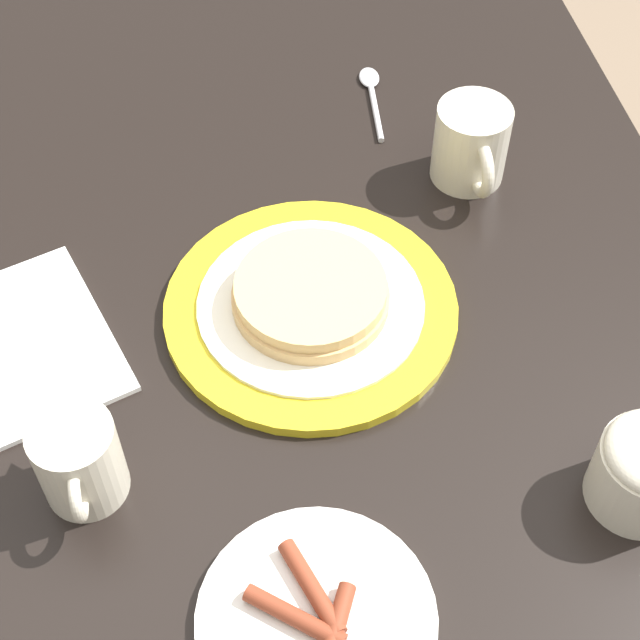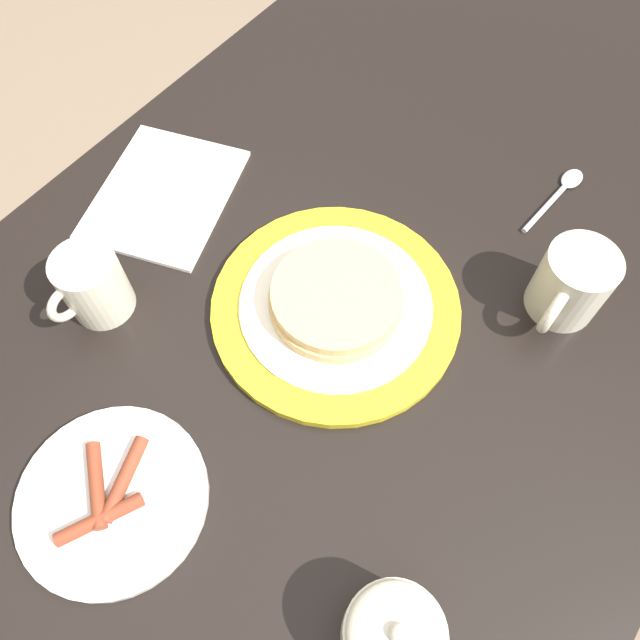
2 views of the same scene
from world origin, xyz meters
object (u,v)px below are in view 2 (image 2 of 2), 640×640
Objects in this scene: side_plate_bacon at (112,498)px; creamer_pitcher at (93,283)px; coffee_mug at (571,284)px; spoon at (561,190)px; sugar_bowl at (393,635)px; napkin at (164,194)px; pancake_plate at (337,305)px.

side_plate_bacon is 1.71× the size of creamer_pitcher.
coffee_mug is 0.83× the size of spoon.
sugar_bowl is (0.09, 0.45, -0.00)m from creamer_pitcher.
coffee_mug is 0.46× the size of napkin.
sugar_bowl reaches higher than napkin.
creamer_pitcher reaches higher than coffee_mug.
pancake_plate is at bearing 170.69° from side_plate_bacon.
spoon is (-0.55, -0.11, -0.04)m from sugar_bowl.
coffee_mug reaches higher than spoon.
coffee_mug is 0.50m from napkin.
creamer_pitcher reaches higher than pancake_plate.
side_plate_bacon is 0.23m from creamer_pitcher.
coffee_mug reaches higher than napkin.
pancake_plate is 0.25m from coffee_mug.
pancake_plate reaches higher than spoon.
creamer_pitcher is (0.31, -0.41, -0.00)m from coffee_mug.
creamer_pitcher is at bearing 19.97° from napkin.
coffee_mug is at bearing -175.01° from sugar_bowl.
sugar_bowl is 0.57m from spoon.
napkin is at bearing -143.67° from side_plate_bacon.
side_plate_bacon is 0.64m from spoon.
creamer_pitcher reaches higher than side_plate_bacon.
spoon is (-0.61, 0.17, -0.00)m from side_plate_bacon.
pancake_plate is 1.18× the size of napkin.
sugar_bowl is at bearing 43.99° from pancake_plate.
napkin is (-0.01, -0.27, -0.01)m from pancake_plate.
side_plate_bacon is 2.00× the size of sugar_bowl.
coffee_mug is (-0.46, 0.25, 0.04)m from side_plate_bacon.
napkin is 0.50m from spoon.
napkin is 1.81× the size of spoon.
side_plate_bacon reaches higher than spoon.
pancake_plate is at bearing -136.01° from sugar_bowl.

